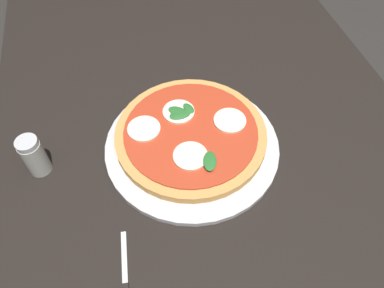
{
  "coord_description": "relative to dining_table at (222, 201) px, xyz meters",
  "views": [
    {
      "loc": [
        -0.35,
        0.15,
        1.35
      ],
      "look_at": [
        0.09,
        0.04,
        0.75
      ],
      "focal_mm": 34.12,
      "sensor_mm": 36.0,
      "label": 1
    }
  ],
  "objects": [
    {
      "name": "ground_plane",
      "position": [
        0.0,
        0.0,
        -0.65
      ],
      "size": [
        6.0,
        6.0,
        0.0
      ],
      "primitive_type": "plane",
      "color": "#2D2B28"
    },
    {
      "name": "serving_tray",
      "position": [
        0.09,
        0.04,
        0.1
      ],
      "size": [
        0.36,
        0.36,
        0.01
      ],
      "primitive_type": "cylinder",
      "color": "silver",
      "rests_on": "dining_table"
    },
    {
      "name": "dining_table",
      "position": [
        0.0,
        0.0,
        0.0
      ],
      "size": [
        1.55,
        0.91,
        0.74
      ],
      "color": "black",
      "rests_on": "ground_plane"
    },
    {
      "name": "pizza",
      "position": [
        0.11,
        0.04,
        0.12
      ],
      "size": [
        0.31,
        0.31,
        0.03
      ],
      "color": "tan",
      "rests_on": "serving_tray"
    },
    {
      "name": "pepper_shaker",
      "position": [
        0.11,
        0.35,
        0.14
      ],
      "size": [
        0.04,
        0.04,
        0.09
      ],
      "color": "#B2B7AD",
      "rests_on": "dining_table"
    }
  ]
}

